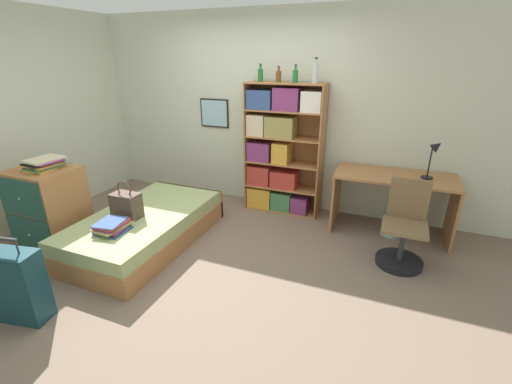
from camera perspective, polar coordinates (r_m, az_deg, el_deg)
name	(u,v)px	position (r m, az deg, el deg)	size (l,w,h in m)	color
ground_plane	(203,254)	(3.85, -8.86, -10.22)	(14.00, 14.00, 0.00)	#756051
wall_back	(259,112)	(4.85, 0.56, 13.19)	(10.00, 0.09, 2.60)	beige
wall_left	(19,120)	(5.08, -34.77, 9.77)	(0.06, 10.00, 2.60)	beige
bed	(147,227)	(4.17, -17.75, -5.56)	(1.03, 1.87, 0.37)	#A36B3D
handbag	(126,205)	(3.97, -20.79, -2.04)	(0.30, 0.19, 0.42)	#47382D
book_stack_on_bed	(112,226)	(3.75, -22.87, -5.31)	(0.31, 0.37, 0.11)	#334C84
suitcase	(16,286)	(3.43, -35.14, -12.65)	(0.48, 0.29, 0.75)	#143842
dresser	(49,207)	(4.50, -31.23, -2.11)	(0.68, 0.59, 0.89)	#A36B3D
magazine_pile_on_dresser	(44,164)	(4.31, -31.84, 4.01)	(0.33, 0.39, 0.12)	gold
bookcase	(278,151)	(4.61, 3.69, 6.90)	(1.02, 0.36, 1.72)	#A36B3D
bottle_green	(260,75)	(4.58, 0.75, 18.97)	(0.07, 0.07, 0.21)	#1E6B2D
bottle_brown	(279,76)	(4.47, 3.78, 18.73)	(0.07, 0.07, 0.19)	brown
bottle_clear	(295,76)	(4.38, 6.58, 18.68)	(0.07, 0.07, 0.21)	#1E6B2D
bottle_blue	(315,74)	(4.30, 9.86, 18.88)	(0.07, 0.07, 0.29)	#B7BCC1
desk	(393,192)	(4.36, 21.87, 0.00)	(1.35, 0.65, 0.73)	#A36B3D
desk_lamp	(435,152)	(4.25, 27.64, 5.86)	(0.18, 0.13, 0.45)	black
desk_chair	(403,238)	(3.85, 23.23, -7.12)	(0.47, 0.47, 0.88)	black
waste_bin	(392,226)	(4.46, 21.70, -5.26)	(0.24, 0.24, 0.23)	#99C1B2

